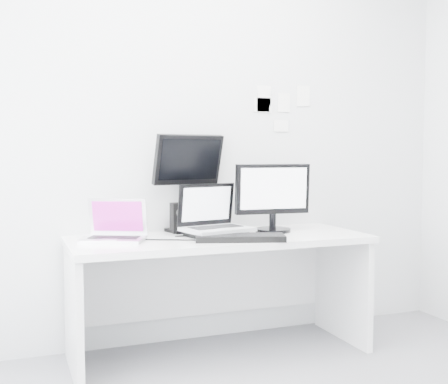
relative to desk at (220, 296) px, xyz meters
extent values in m
plane|color=silver|center=(0.00, 0.35, 0.99)|extent=(3.60, 0.00, 3.60)
cube|color=white|center=(0.00, 0.00, 0.00)|extent=(1.80, 0.70, 0.73)
cube|color=silver|center=(-0.64, 0.02, 0.49)|extent=(0.42, 0.38, 0.26)
cube|color=black|center=(-0.19, 0.23, 0.46)|extent=(0.11, 0.11, 0.19)
cube|color=#B5B8BD|center=(-0.02, 0.00, 0.53)|extent=(0.45, 0.38, 0.33)
cube|color=black|center=(-0.12, 0.27, 0.68)|extent=(0.50, 0.27, 0.64)
cube|color=black|center=(0.39, 0.06, 0.59)|extent=(0.51, 0.26, 0.45)
cube|color=black|center=(0.05, -0.20, 0.38)|extent=(0.54, 0.33, 0.03)
ellipsoid|color=black|center=(0.28, -0.23, 0.38)|extent=(0.11, 0.09, 0.03)
cube|color=white|center=(0.45, 0.34, 1.26)|extent=(0.10, 0.00, 0.14)
cube|color=white|center=(0.60, 0.34, 1.22)|extent=(0.09, 0.00, 0.13)
cube|color=white|center=(0.75, 0.34, 1.26)|extent=(0.10, 0.00, 0.14)
cube|color=white|center=(0.58, 0.34, 1.05)|extent=(0.11, 0.00, 0.08)
cube|color=white|center=(0.43, 0.34, 1.19)|extent=(0.12, 0.00, 0.10)
cube|color=white|center=(0.45, 0.34, 1.19)|extent=(0.11, 0.00, 0.10)
camera|label=1|loc=(-1.19, -3.21, 0.87)|focal=45.79mm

